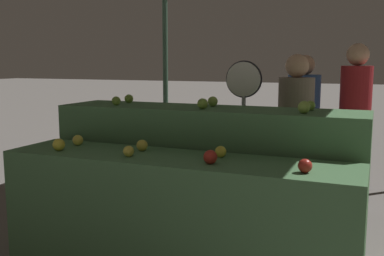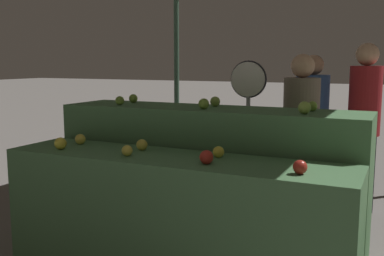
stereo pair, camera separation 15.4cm
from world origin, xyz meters
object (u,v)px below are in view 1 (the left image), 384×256
at_px(person_vendor_at_scale, 295,128).
at_px(person_customer_right, 355,113).
at_px(produce_scale, 243,106).
at_px(person_customer_left, 303,118).

bearing_deg(person_vendor_at_scale, person_customer_right, -149.94).
height_order(produce_scale, person_customer_left, person_customer_left).
height_order(person_vendor_at_scale, person_customer_left, person_customer_left).
bearing_deg(person_customer_right, person_customer_left, -23.44).
bearing_deg(person_customer_left, produce_scale, 58.50).
distance_m(person_customer_left, person_customer_right, 0.52).
xyz_separation_m(person_customer_left, person_customer_right, (0.51, -0.06, 0.08)).
xyz_separation_m(produce_scale, person_vendor_at_scale, (0.42, 0.19, -0.20)).
xyz_separation_m(person_vendor_at_scale, person_customer_right, (0.46, 0.74, 0.08)).
bearing_deg(person_customer_left, person_vendor_at_scale, 82.63).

